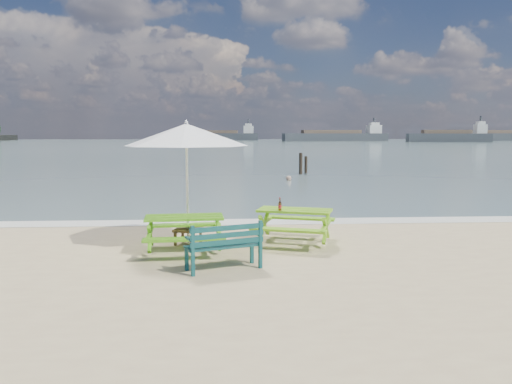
{
  "coord_description": "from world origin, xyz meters",
  "views": [
    {
      "loc": [
        -0.34,
        -8.5,
        2.38
      ],
      "look_at": [
        0.34,
        3.0,
        1.0
      ],
      "focal_mm": 35.0,
      "sensor_mm": 36.0,
      "label": 1
    }
  ],
  "objects": [
    {
      "name": "side_table",
      "position": [
        -1.18,
        2.06,
        0.18
      ],
      "size": [
        0.65,
        0.65,
        0.34
      ],
      "color": "brown",
      "rests_on": "ground"
    },
    {
      "name": "picnic_table_left",
      "position": [
        -1.19,
        1.3,
        0.35
      ],
      "size": [
        1.66,
        1.82,
        0.73
      ],
      "color": "#59AD1A",
      "rests_on": "ground"
    },
    {
      "name": "beer_bottle",
      "position": [
        0.77,
        1.84,
        0.83
      ],
      "size": [
        0.07,
        0.07,
        0.27
      ],
      "color": "#8C4114",
      "rests_on": "picnic_table_right"
    },
    {
      "name": "picnic_table_right",
      "position": [
        1.11,
        2.0,
        0.36
      ],
      "size": [
        2.03,
        2.13,
        0.74
      ],
      "color": "#6BAA19",
      "rests_on": "ground"
    },
    {
      "name": "park_bench",
      "position": [
        -0.41,
        0.02,
        0.25
      ],
      "size": [
        1.39,
        0.87,
        0.81
      ],
      "color": "#0F3F40",
      "rests_on": "ground"
    },
    {
      "name": "cargo_ships",
      "position": [
        58.16,
        125.97,
        1.18
      ],
      "size": [
        152.96,
        38.63,
        4.4
      ],
      "color": "#34383D",
      "rests_on": "ground"
    },
    {
      "name": "foam_strip",
      "position": [
        0.0,
        4.6,
        0.01
      ],
      "size": [
        22.0,
        0.9,
        0.01
      ],
      "primitive_type": "cube",
      "color": "silver",
      "rests_on": "ground"
    },
    {
      "name": "swimmer",
      "position": [
        2.72,
        16.11,
        -0.55
      ],
      "size": [
        0.65,
        0.51,
        1.56
      ],
      "color": "tan",
      "rests_on": "ground"
    },
    {
      "name": "sea",
      "position": [
        0.0,
        85.0,
        0.0
      ],
      "size": [
        300.0,
        300.0,
        0.0
      ],
      "primitive_type": "plane",
      "color": "slate",
      "rests_on": "ground"
    },
    {
      "name": "patio_umbrella",
      "position": [
        -1.18,
        2.06,
        2.33
      ],
      "size": [
        3.24,
        3.24,
        2.57
      ],
      "color": "silver",
      "rests_on": "ground"
    },
    {
      "name": "mooring_pilings",
      "position": [
        4.06,
        20.09,
        0.46
      ],
      "size": [
        0.58,
        0.78,
        1.41
      ],
      "color": "black",
      "rests_on": "ground"
    }
  ]
}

